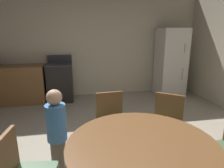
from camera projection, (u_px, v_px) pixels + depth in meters
wall_back at (87, 44)px, 5.14m from camera, size 6.16×0.12×2.70m
kitchen_counter at (8, 85)px, 4.66m from camera, size 1.71×0.60×0.90m
oven_range at (60, 82)px, 4.87m from camera, size 0.60×0.60×1.10m
refrigerator at (170, 62)px, 5.21m from camera, size 0.68×0.68×1.76m
dining_table at (142, 158)px, 1.72m from camera, size 1.31×1.31×0.76m
chair_northeast at (167, 123)px, 2.63m from camera, size 0.56×0.56×0.87m
chair_north at (111, 120)px, 2.71m from camera, size 0.43×0.43×0.87m
person_child at (57, 133)px, 2.20m from camera, size 0.31×0.31×1.09m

